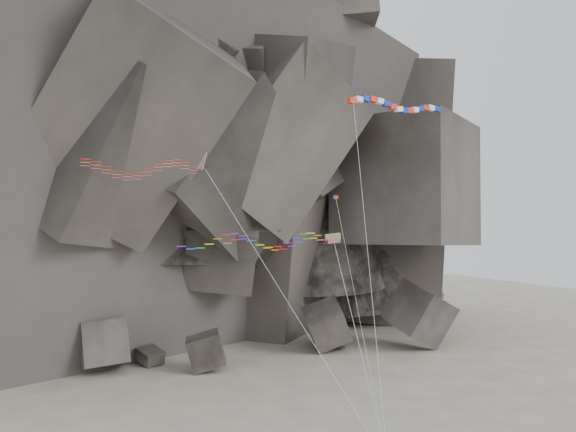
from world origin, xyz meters
name	(u,v)px	position (x,y,z in m)	size (l,w,h in m)	color
headland	(143,111)	(0.00, 70.00, 42.00)	(110.00, 70.00, 84.00)	#4F4741
boulder_field	(317,336)	(19.45, 34.36, 2.90)	(55.63, 16.07, 11.23)	#47423F
delta_kite	(139,167)	(-12.54, 4.56, 24.60)	(21.92, 11.59, 24.60)	red
banner_kite	(397,107)	(10.83, 2.09, 30.99)	(12.00, 8.37, 30.00)	red
parafoil_kite	(255,241)	(-4.89, -1.30, 18.76)	(15.75, 4.48, 17.65)	#C9E70C
pennant_kite	(347,256)	(4.88, 1.30, 17.18)	(0.84, 9.00, 20.94)	red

